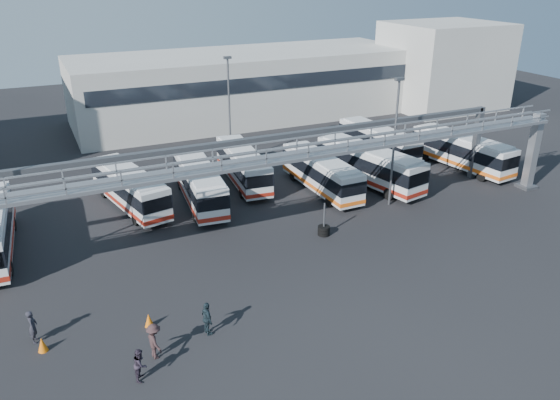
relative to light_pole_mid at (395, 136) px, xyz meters
name	(u,v)px	position (x,y,z in m)	size (l,w,h in m)	color
ground	(295,279)	(-12.00, -7.00, -5.73)	(140.00, 140.00, 0.00)	black
gantry	(256,166)	(-12.00, -1.13, -0.22)	(51.40, 5.15, 7.10)	gray
warehouse	(246,85)	(0.00, 31.00, -1.73)	(42.00, 14.00, 8.00)	#9E9E99
building_right	(443,65)	(26.00, 25.00, -0.23)	(14.00, 12.00, 11.00)	#B2B2AD
light_pole_mid	(395,136)	(0.00, 0.00, 0.00)	(0.70, 0.35, 10.21)	#4C4F54
light_pole_back	(229,105)	(-8.00, 15.00, 0.00)	(0.70, 0.35, 10.21)	#4C4F54
bus_3	(130,187)	(-18.96, 8.27, -4.00)	(4.48, 10.58, 3.13)	silver
bus_4	(199,182)	(-13.69, 6.86, -3.96)	(3.48, 10.73, 3.20)	silver
bus_5	(243,165)	(-8.91, 9.47, -4.01)	(3.39, 10.41, 3.10)	silver
bus_6	(321,172)	(-3.58, 4.91, -4.02)	(2.46, 10.17, 3.08)	silver
bus_7	(369,164)	(0.97, 4.51, -3.87)	(4.72, 11.36, 3.36)	silver
bus_8	(378,141)	(5.72, 10.08, -3.98)	(2.92, 10.50, 3.16)	silver
bus_9	(462,150)	(11.20, 4.27, -3.95)	(3.74, 10.83, 3.22)	silver
pedestrian_a	(33,326)	(-26.77, -6.79, -4.80)	(0.67, 0.44, 1.85)	black
pedestrian_b	(140,364)	(-22.39, -11.84, -4.90)	(0.80, 0.63, 1.65)	#261F2B
pedestrian_c	(154,341)	(-21.44, -10.63, -4.77)	(1.24, 0.71, 1.91)	#302021
pedestrian_d	(207,319)	(-18.54, -9.95, -4.77)	(1.12, 0.47, 1.91)	#19262D
cone_left	(42,344)	(-26.46, -7.76, -5.34)	(0.49, 0.49, 0.78)	#DA640C
cone_right	(149,320)	(-21.17, -7.99, -5.34)	(0.49, 0.49, 0.78)	#DA640C
tire_stack	(324,230)	(-7.43, -2.50, -5.31)	(0.87, 0.87, 2.48)	black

